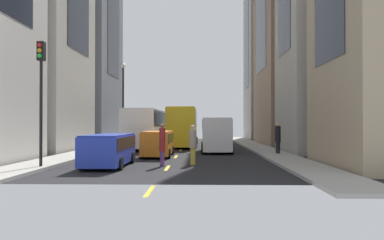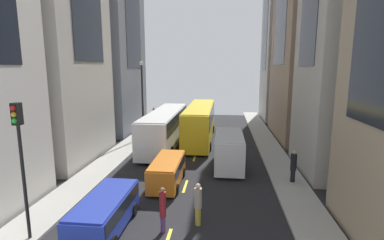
{
  "view_description": "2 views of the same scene",
  "coord_description": "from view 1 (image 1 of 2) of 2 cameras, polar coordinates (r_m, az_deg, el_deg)",
  "views": [
    {
      "loc": [
        1.62,
        -32.52,
        2.15
      ],
      "look_at": [
        0.8,
        1.61,
        2.5
      ],
      "focal_mm": 33.95,
      "sensor_mm": 36.0,
      "label": 1
    },
    {
      "loc": [
        2.33,
        -26.32,
        7.42
      ],
      "look_at": [
        -0.68,
        1.21,
        2.44
      ],
      "focal_mm": 27.34,
      "sensor_mm": 36.0,
      "label": 2
    }
  ],
  "objects": [
    {
      "name": "lane_stripe_7",
      "position": [
        53.59,
        -0.36,
        -2.89
      ],
      "size": [
        0.16,
        2.0,
        0.01
      ],
      "primitive_type": "cube",
      "color": "yellow",
      "rests_on": "ground"
    },
    {
      "name": "car_orange_0",
      "position": [
        23.97,
        -5.37,
        -3.39
      ],
      "size": [
        1.88,
        4.64,
        1.66
      ],
      "color": "orange",
      "rests_on": "ground"
    },
    {
      "name": "lane_stripe_1",
      "position": [
        17.73,
        -3.91,
        -7.54
      ],
      "size": [
        0.16,
        2.0,
        0.01
      ],
      "primitive_type": "cube",
      "color": "yellow",
      "rests_on": "ground"
    },
    {
      "name": "sidewalk_west",
      "position": [
        33.62,
        -12.88,
        -4.12
      ],
      "size": [
        2.22,
        44.0,
        0.15
      ],
      "primitive_type": "cube",
      "color": "#9E9B93",
      "rests_on": "ground"
    },
    {
      "name": "lane_stripe_0",
      "position": [
        11.83,
        -6.64,
        -11.04
      ],
      "size": [
        0.16,
        2.0,
        0.01
      ],
      "primitive_type": "cube",
      "color": "yellow",
      "rests_on": "ground"
    },
    {
      "name": "streetlamp_near",
      "position": [
        36.43,
        -10.77,
        3.8
      ],
      "size": [
        0.44,
        0.44,
        7.93
      ],
      "color": "black",
      "rests_on": "ground"
    },
    {
      "name": "delivery_van_white",
      "position": [
        27.49,
        3.82,
        -1.92
      ],
      "size": [
        2.25,
        5.49,
        2.58
      ],
      "color": "white",
      "rests_on": "ground"
    },
    {
      "name": "lane_stripe_2",
      "position": [
        23.67,
        -2.57,
        -5.79
      ],
      "size": [
        0.16,
        2.0,
        0.01
      ],
      "primitive_type": "cube",
      "color": "yellow",
      "rests_on": "ground"
    },
    {
      "name": "lane_stripe_4",
      "position": [
        35.62,
        -1.23,
        -4.04
      ],
      "size": [
        0.16,
        2.0,
        0.01
      ],
      "primitive_type": "cube",
      "color": "yellow",
      "rests_on": "ground"
    },
    {
      "name": "pedestrian_crossing_mid",
      "position": [
        19.06,
        0.14,
        -3.73
      ],
      "size": [
        0.37,
        0.37,
        2.09
      ],
      "rotation": [
        0.0,
        0.0,
        4.21
      ],
      "color": "gold",
      "rests_on": "ground"
    },
    {
      "name": "sidewalk_east",
      "position": [
        32.97,
        10.16,
        -4.19
      ],
      "size": [
        2.22,
        44.0,
        0.15
      ],
      "primitive_type": "cube",
      "color": "#9E9B93",
      "rests_on": "ground"
    },
    {
      "name": "traffic_light_near_corner",
      "position": [
        18.64,
        -22.64,
        5.89
      ],
      "size": [
        0.32,
        0.44,
        5.89
      ],
      "color": "black",
      "rests_on": "ground"
    },
    {
      "name": "lane_stripe_5",
      "position": [
        41.61,
        -0.86,
        -3.55
      ],
      "size": [
        0.16,
        2.0,
        0.01
      ],
      "primitive_type": "cube",
      "color": "yellow",
      "rests_on": "ground"
    },
    {
      "name": "city_bus_white",
      "position": [
        33.41,
        -6.89,
        -0.83
      ],
      "size": [
        2.8,
        12.45,
        3.35
      ],
      "color": "silver",
      "rests_on": "ground"
    },
    {
      "name": "ground_plane",
      "position": [
        32.63,
        -1.48,
        -4.37
      ],
      "size": [
        39.5,
        39.5,
        0.0
      ],
      "primitive_type": "plane",
      "color": "black"
    },
    {
      "name": "streetcar_yellow",
      "position": [
        35.74,
        -1.33,
        -0.64
      ],
      "size": [
        2.7,
        12.34,
        3.59
      ],
      "color": "yellow",
      "rests_on": "ground"
    },
    {
      "name": "lane_stripe_6",
      "position": [
        47.6,
        -0.57,
        -3.18
      ],
      "size": [
        0.16,
        2.0,
        0.01
      ],
      "primitive_type": "cube",
      "color": "yellow",
      "rests_on": "ground"
    },
    {
      "name": "car_blue_1",
      "position": [
        18.77,
        -12.9,
        -4.23
      ],
      "size": [
        1.99,
        4.71,
        1.62
      ],
      "color": "#2338AD",
      "rests_on": "ground"
    },
    {
      "name": "building_east_3",
      "position": [
        52.81,
        13.92,
        14.29
      ],
      "size": [
        9.66,
        8.18,
        31.4
      ],
      "color": "#B7B2A8",
      "rests_on": "ground"
    },
    {
      "name": "pedestrian_crossing_near",
      "position": [
        18.37,
        -4.7,
        -3.71
      ],
      "size": [
        0.3,
        0.3,
        2.15
      ],
      "rotation": [
        0.0,
        0.0,
        1.99
      ],
      "color": "#593372",
      "rests_on": "ground"
    },
    {
      "name": "pedestrian_waiting_curb",
      "position": [
        25.24,
        13.33,
        -2.61
      ],
      "size": [
        0.38,
        0.38,
        2.1
      ],
      "rotation": [
        0.0,
        0.0,
        4.12
      ],
      "color": "black",
      "rests_on": "ground"
    },
    {
      "name": "pedestrian_walking_far",
      "position": [
        44.37,
        -9.63,
        -1.67
      ],
      "size": [
        0.29,
        0.29,
        2.14
      ],
      "rotation": [
        0.0,
        0.0,
        1.53
      ],
      "color": "gold",
      "rests_on": "ground"
    },
    {
      "name": "lane_stripe_3",
      "position": [
        29.64,
        -1.76,
        -4.74
      ],
      "size": [
        0.16,
        2.0,
        0.01
      ],
      "primitive_type": "cube",
      "color": "yellow",
      "rests_on": "ground"
    }
  ]
}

